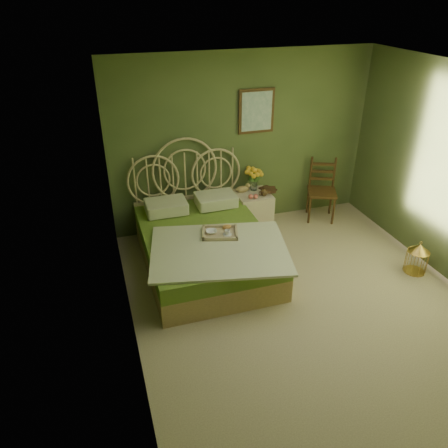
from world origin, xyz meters
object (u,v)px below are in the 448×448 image
object	(u,v)px
bed	(204,244)
birdcage	(417,258)
nightstand	(253,205)
chair	(320,186)

from	to	relation	value
bed	birdcage	xyz separation A→B (m)	(2.61, -1.01, -0.11)
bed	nightstand	distance (m)	1.30
nightstand	chair	distance (m)	1.15
bed	chair	world-z (taller)	bed
birdcage	chair	bearing A→B (deg)	104.72
bed	nightstand	bearing A→B (deg)	39.17
bed	birdcage	distance (m)	2.81
nightstand	birdcage	xyz separation A→B (m)	(1.61, -1.83, -0.15)
bed	chair	xyz separation A→B (m)	(2.14, 0.81, 0.22)
nightstand	chair	xyz separation A→B (m)	(1.13, -0.01, 0.19)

